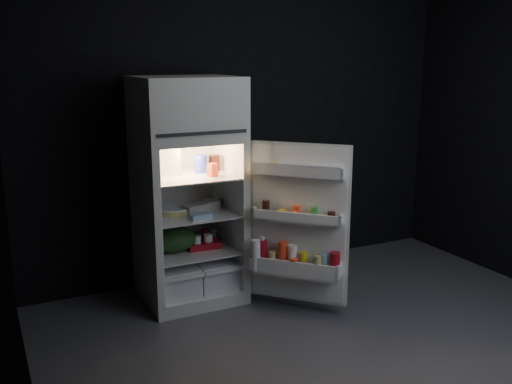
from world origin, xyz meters
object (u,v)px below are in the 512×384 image
egg_carton (201,207)px  yogurt_tray (204,245)px  milk_jug (170,159)px  refrigerator (187,183)px  fridge_door (297,227)px

egg_carton → yogurt_tray: size_ratio=1.17×
milk_jug → yogurt_tray: milk_jug is taller
refrigerator → fridge_door: refrigerator is taller
refrigerator → egg_carton: bearing=-41.7°
refrigerator → yogurt_tray: (0.09, -0.09, -0.50)m
fridge_door → yogurt_tray: 0.81m
egg_carton → yogurt_tray: egg_carton is taller
refrigerator → egg_carton: 0.22m
milk_jug → fridge_door: bearing=-27.0°
yogurt_tray → refrigerator: bearing=139.1°
fridge_door → egg_carton: 0.80m
refrigerator → milk_jug: refrigerator is taller
fridge_door → yogurt_tray: fridge_door is taller
yogurt_tray → fridge_door: bearing=-42.1°
milk_jug → yogurt_tray: 0.74m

